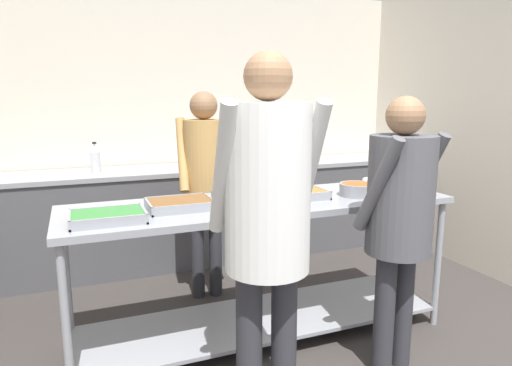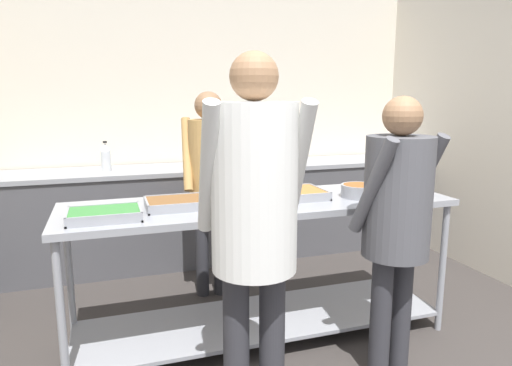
{
  "view_description": "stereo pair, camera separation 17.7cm",
  "coord_description": "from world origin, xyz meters",
  "px_view_note": "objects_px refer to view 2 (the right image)",
  "views": [
    {
      "loc": [
        -1.22,
        -1.09,
        1.58
      ],
      "look_at": [
        -0.14,
        1.63,
        1.03
      ],
      "focal_mm": 32.0,
      "sensor_mm": 36.0,
      "label": 1
    },
    {
      "loc": [
        -1.06,
        -1.15,
        1.58
      ],
      "look_at": [
        -0.14,
        1.63,
        1.03
      ],
      "focal_mm": 32.0,
      "sensor_mm": 36.0,
      "label": 2
    }
  ],
  "objects_px": {
    "sauce_pan": "(359,190)",
    "plate_stack": "(385,184)",
    "serving_tray_greens": "(288,194)",
    "cook_behind_counter": "(210,171)",
    "serving_tray_roast": "(105,215)",
    "broccoli_bowl": "(229,194)",
    "serving_tray_vegetables": "(178,203)",
    "guest_serving_left": "(254,209)",
    "water_bottle": "(106,157)",
    "guest_serving_right": "(397,210)"
  },
  "relations": [
    {
      "from": "serving_tray_vegetables",
      "to": "guest_serving_right",
      "type": "height_order",
      "value": "guest_serving_right"
    },
    {
      "from": "plate_stack",
      "to": "guest_serving_right",
      "type": "distance_m",
      "value": 0.9
    },
    {
      "from": "serving_tray_greens",
      "to": "guest_serving_left",
      "type": "distance_m",
      "value": 1.0
    },
    {
      "from": "broccoli_bowl",
      "to": "sauce_pan",
      "type": "height_order",
      "value": "broccoli_bowl"
    },
    {
      "from": "broccoli_bowl",
      "to": "serving_tray_roast",
      "type": "bearing_deg",
      "value": -162.53
    },
    {
      "from": "sauce_pan",
      "to": "plate_stack",
      "type": "bearing_deg",
      "value": 33.16
    },
    {
      "from": "serving_tray_roast",
      "to": "serving_tray_vegetables",
      "type": "height_order",
      "value": "same"
    },
    {
      "from": "serving_tray_roast",
      "to": "guest_serving_right",
      "type": "bearing_deg",
      "value": -17.98
    },
    {
      "from": "serving_tray_greens",
      "to": "sauce_pan",
      "type": "xyz_separation_m",
      "value": [
        0.46,
        -0.12,
        0.02
      ]
    },
    {
      "from": "serving_tray_greens",
      "to": "water_bottle",
      "type": "xyz_separation_m",
      "value": [
        -1.13,
        1.55,
        0.1
      ]
    },
    {
      "from": "serving_tray_greens",
      "to": "cook_behind_counter",
      "type": "relative_size",
      "value": 0.29
    },
    {
      "from": "sauce_pan",
      "to": "cook_behind_counter",
      "type": "xyz_separation_m",
      "value": [
        -0.83,
        0.83,
        0.04
      ]
    },
    {
      "from": "plate_stack",
      "to": "guest_serving_right",
      "type": "height_order",
      "value": "guest_serving_right"
    },
    {
      "from": "broccoli_bowl",
      "to": "cook_behind_counter",
      "type": "bearing_deg",
      "value": 88.83
    },
    {
      "from": "serving_tray_greens",
      "to": "guest_serving_left",
      "type": "xyz_separation_m",
      "value": [
        -0.51,
        -0.85,
        0.14
      ]
    },
    {
      "from": "serving_tray_roast",
      "to": "guest_serving_right",
      "type": "height_order",
      "value": "guest_serving_right"
    },
    {
      "from": "serving_tray_roast",
      "to": "serving_tray_vegetables",
      "type": "xyz_separation_m",
      "value": [
        0.42,
        0.14,
        0.0
      ]
    },
    {
      "from": "sauce_pan",
      "to": "cook_behind_counter",
      "type": "height_order",
      "value": "cook_behind_counter"
    },
    {
      "from": "serving_tray_vegetables",
      "to": "broccoli_bowl",
      "type": "distance_m",
      "value": 0.36
    },
    {
      "from": "serving_tray_vegetables",
      "to": "water_bottle",
      "type": "bearing_deg",
      "value": 104.13
    },
    {
      "from": "serving_tray_vegetables",
      "to": "cook_behind_counter",
      "type": "height_order",
      "value": "cook_behind_counter"
    },
    {
      "from": "serving_tray_vegetables",
      "to": "serving_tray_greens",
      "type": "relative_size",
      "value": 0.82
    },
    {
      "from": "guest_serving_left",
      "to": "cook_behind_counter",
      "type": "distance_m",
      "value": 1.57
    },
    {
      "from": "serving_tray_greens",
      "to": "guest_serving_right",
      "type": "height_order",
      "value": "guest_serving_right"
    },
    {
      "from": "serving_tray_vegetables",
      "to": "cook_behind_counter",
      "type": "relative_size",
      "value": 0.24
    },
    {
      "from": "cook_behind_counter",
      "to": "water_bottle",
      "type": "distance_m",
      "value": 1.13
    },
    {
      "from": "serving_tray_greens",
      "to": "sauce_pan",
      "type": "bearing_deg",
      "value": -14.35
    },
    {
      "from": "broccoli_bowl",
      "to": "serving_tray_greens",
      "type": "xyz_separation_m",
      "value": [
        0.38,
        -0.07,
        -0.02
      ]
    },
    {
      "from": "serving_tray_vegetables",
      "to": "serving_tray_greens",
      "type": "distance_m",
      "value": 0.73
    },
    {
      "from": "sauce_pan",
      "to": "guest_serving_right",
      "type": "bearing_deg",
      "value": -99.76
    },
    {
      "from": "serving_tray_vegetables",
      "to": "serving_tray_roast",
      "type": "bearing_deg",
      "value": -161.41
    },
    {
      "from": "plate_stack",
      "to": "cook_behind_counter",
      "type": "bearing_deg",
      "value": 153.12
    },
    {
      "from": "serving_tray_roast",
      "to": "serving_tray_vegetables",
      "type": "distance_m",
      "value": 0.44
    },
    {
      "from": "serving_tray_vegetables",
      "to": "serving_tray_greens",
      "type": "xyz_separation_m",
      "value": [
        0.73,
        0.03,
        0.0
      ]
    },
    {
      "from": "broccoli_bowl",
      "to": "water_bottle",
      "type": "xyz_separation_m",
      "value": [
        -0.75,
        1.49,
        0.08
      ]
    },
    {
      "from": "cook_behind_counter",
      "to": "serving_tray_greens",
      "type": "bearing_deg",
      "value": -62.54
    },
    {
      "from": "guest_serving_left",
      "to": "guest_serving_right",
      "type": "bearing_deg",
      "value": 11.64
    },
    {
      "from": "water_bottle",
      "to": "serving_tray_greens",
      "type": "bearing_deg",
      "value": -54.0
    },
    {
      "from": "serving_tray_greens",
      "to": "cook_behind_counter",
      "type": "xyz_separation_m",
      "value": [
        -0.37,
        0.71,
        0.06
      ]
    },
    {
      "from": "plate_stack",
      "to": "serving_tray_greens",
      "type": "bearing_deg",
      "value": -172.11
    },
    {
      "from": "guest_serving_right",
      "to": "cook_behind_counter",
      "type": "relative_size",
      "value": 0.98
    },
    {
      "from": "serving_tray_vegetables",
      "to": "cook_behind_counter",
      "type": "distance_m",
      "value": 0.83
    },
    {
      "from": "plate_stack",
      "to": "cook_behind_counter",
      "type": "height_order",
      "value": "cook_behind_counter"
    },
    {
      "from": "serving_tray_greens",
      "to": "water_bottle",
      "type": "bearing_deg",
      "value": 126.0
    },
    {
      "from": "serving_tray_roast",
      "to": "broccoli_bowl",
      "type": "distance_m",
      "value": 0.8
    },
    {
      "from": "serving_tray_roast",
      "to": "broccoli_bowl",
      "type": "xyz_separation_m",
      "value": [
        0.77,
        0.24,
        0.02
      ]
    },
    {
      "from": "guest_serving_left",
      "to": "water_bottle",
      "type": "bearing_deg",
      "value": 104.4
    },
    {
      "from": "broccoli_bowl",
      "to": "guest_serving_left",
      "type": "relative_size",
      "value": 0.13
    },
    {
      "from": "guest_serving_left",
      "to": "broccoli_bowl",
      "type": "bearing_deg",
      "value": 81.92
    },
    {
      "from": "guest_serving_left",
      "to": "guest_serving_right",
      "type": "distance_m",
      "value": 0.9
    }
  ]
}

